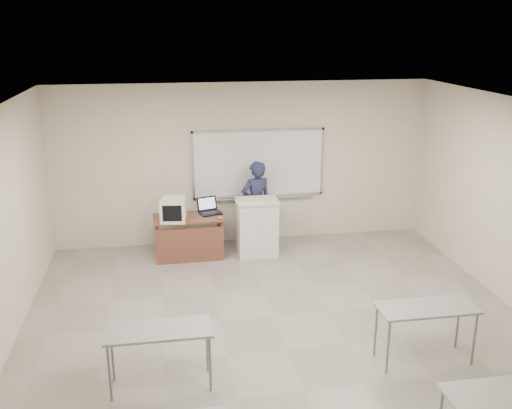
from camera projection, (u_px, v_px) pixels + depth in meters
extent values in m
cube|color=gray|center=(288.00, 350.00, 7.31)|extent=(7.00, 8.00, 0.01)
cube|color=white|center=(259.00, 163.00, 10.64)|extent=(2.40, 0.03, 1.20)
cube|color=#B7BABC|center=(259.00, 131.00, 10.44)|extent=(2.48, 0.04, 0.04)
cube|color=#B7BABC|center=(259.00, 195.00, 10.82)|extent=(2.48, 0.04, 0.04)
cube|color=#B7BABC|center=(193.00, 166.00, 10.44)|extent=(0.04, 0.04, 1.28)
cube|color=#B7BABC|center=(322.00, 161.00, 10.82)|extent=(0.04, 0.04, 1.28)
cube|color=#B7BABC|center=(259.00, 198.00, 10.79)|extent=(2.16, 0.07, 0.02)
cube|color=gray|center=(159.00, 330.00, 6.37)|extent=(1.20, 0.50, 0.03)
cylinder|color=slate|center=(109.00, 373.00, 6.21)|extent=(0.03, 0.03, 0.70)
cylinder|color=slate|center=(210.00, 364.00, 6.38)|extent=(0.03, 0.03, 0.70)
cylinder|color=slate|center=(112.00, 353.00, 6.58)|extent=(0.03, 0.03, 0.70)
cylinder|color=slate|center=(207.00, 345.00, 6.76)|extent=(0.03, 0.03, 0.70)
cube|color=gray|center=(427.00, 308.00, 6.87)|extent=(1.20, 0.50, 0.03)
cylinder|color=slate|center=(388.00, 347.00, 6.71)|extent=(0.03, 0.03, 0.70)
cylinder|color=slate|center=(474.00, 339.00, 6.88)|extent=(0.03, 0.03, 0.70)
cylinder|color=slate|center=(376.00, 330.00, 7.09)|extent=(0.03, 0.03, 0.70)
cylinder|color=slate|center=(458.00, 323.00, 7.26)|extent=(0.03, 0.03, 0.70)
cube|color=gray|center=(509.00, 394.00, 5.28)|extent=(1.20, 0.50, 0.03)
cube|color=brown|center=(188.00, 218.00, 10.02)|extent=(1.23, 0.62, 0.04)
cube|color=brown|center=(190.00, 246.00, 9.88)|extent=(1.17, 0.03, 0.63)
cylinder|color=#512518|center=(157.00, 245.00, 9.81)|extent=(0.06, 0.06, 0.71)
cylinder|color=#512518|center=(222.00, 241.00, 9.99)|extent=(0.06, 0.06, 0.71)
cylinder|color=#512518|center=(157.00, 235.00, 10.28)|extent=(0.06, 0.06, 0.71)
cylinder|color=#512518|center=(219.00, 231.00, 10.46)|extent=(0.06, 0.06, 0.71)
cube|color=white|center=(257.00, 228.00, 10.19)|extent=(0.69, 0.50, 0.99)
cube|color=white|center=(257.00, 201.00, 10.03)|extent=(0.73, 0.54, 0.04)
cube|color=beige|center=(174.00, 209.00, 9.83)|extent=(0.41, 0.43, 0.39)
cube|color=beige|center=(174.00, 213.00, 9.61)|extent=(0.43, 0.04, 0.40)
cube|color=black|center=(174.00, 213.00, 9.58)|extent=(0.33, 0.01, 0.28)
cube|color=black|center=(211.00, 213.00, 10.17)|extent=(0.37, 0.27, 0.02)
cube|color=black|center=(211.00, 213.00, 10.16)|extent=(0.30, 0.16, 0.01)
cube|color=black|center=(209.00, 203.00, 10.29)|extent=(0.37, 0.08, 0.25)
cube|color=#959ED9|center=(210.00, 203.00, 10.28)|extent=(0.31, 0.06, 0.19)
ellipsoid|color=#999B9F|center=(221.00, 218.00, 9.91)|extent=(0.11, 0.09, 0.04)
cube|color=beige|center=(250.00, 201.00, 9.89)|extent=(0.51, 0.18, 0.03)
imported|color=black|center=(256.00, 204.00, 10.56)|extent=(0.67, 0.53, 1.62)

